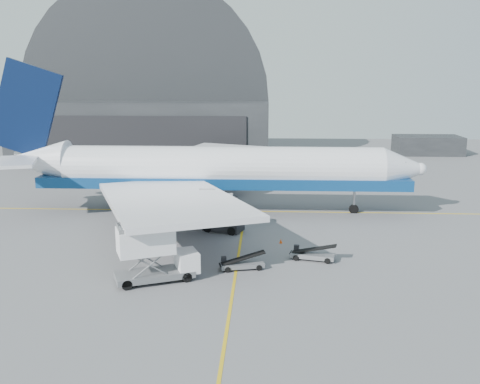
# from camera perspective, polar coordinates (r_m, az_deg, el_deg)

# --- Properties ---
(ground) EXTENTS (200.00, 200.00, 0.00)m
(ground) POSITION_cam_1_polar(r_m,az_deg,el_deg) (49.58, -0.34, -7.87)
(ground) COLOR #565659
(ground) RESTS_ON ground
(taxi_lines) EXTENTS (80.00, 42.12, 0.02)m
(taxi_lines) POSITION_cam_1_polar(r_m,az_deg,el_deg) (61.60, 0.30, -3.77)
(taxi_lines) COLOR gold
(taxi_lines) RESTS_ON ground
(hangar) EXTENTS (50.00, 28.30, 28.00)m
(hangar) POSITION_cam_1_polar(r_m,az_deg,el_deg) (114.30, -9.73, 8.44)
(hangar) COLOR black
(hangar) RESTS_ON ground
(distant_bldg_a) EXTENTS (14.00, 8.00, 4.00)m
(distant_bldg_a) POSITION_cam_1_polar(r_m,az_deg,el_deg) (124.80, 19.31, 3.84)
(distant_bldg_a) COLOR black
(distant_bldg_a) RESTS_ON ground
(airliner) EXTENTS (55.24, 53.57, 19.39)m
(airliner) POSITION_cam_1_polar(r_m,az_deg,el_deg) (67.66, -3.71, 2.39)
(airliner) COLOR white
(airliner) RESTS_ON ground
(catering_truck) EXTENTS (7.43, 5.07, 4.80)m
(catering_truck) POSITION_cam_1_polar(r_m,az_deg,el_deg) (45.84, -9.24, -6.54)
(catering_truck) COLOR slate
(catering_truck) RESTS_ON ground
(pushback_tug) EXTENTS (4.72, 3.66, 1.93)m
(pushback_tug) POSITION_cam_1_polar(r_m,az_deg,el_deg) (59.94, -1.65, -3.52)
(pushback_tug) COLOR black
(pushback_tug) RESTS_ON ground
(belt_loader_a) EXTENTS (4.27, 2.19, 1.59)m
(belt_loader_a) POSITION_cam_1_polar(r_m,az_deg,el_deg) (48.62, 0.17, -7.68)
(belt_loader_a) COLOR slate
(belt_loader_a) RESTS_ON ground
(belt_loader_b) EXTENTS (4.45, 2.33, 1.66)m
(belt_loader_b) POSITION_cam_1_polar(r_m,az_deg,el_deg) (51.40, 7.72, -6.64)
(belt_loader_b) COLOR slate
(belt_loader_b) RESTS_ON ground
(traffic_cone) EXTENTS (0.32, 0.32, 0.46)m
(traffic_cone) POSITION_cam_1_polar(r_m,az_deg,el_deg) (56.04, 4.38, -5.24)
(traffic_cone) COLOR #DD4607
(traffic_cone) RESTS_ON ground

